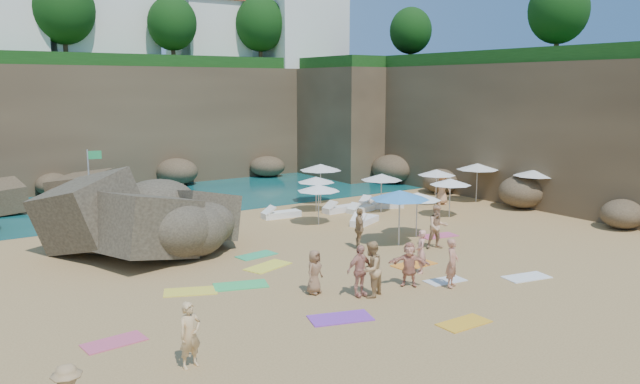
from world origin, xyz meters
TOP-DOWN VIEW (x-y plane):
  - ground at (0.00, 0.00)m, footprint 120.00×120.00m
  - seawater at (0.00, 30.00)m, footprint 120.00×120.00m
  - cliff_back at (2.00, 25.00)m, footprint 44.00×8.00m
  - cliff_right at (19.00, 8.00)m, footprint 8.00×30.00m
  - cliff_corner at (17.00, 20.00)m, footprint 10.00×12.00m
  - clifftop_buildings at (2.96, 25.79)m, footprint 28.48×9.48m
  - clifftop_trees at (4.78, 19.52)m, footprint 35.60×23.82m
  - rock_outcrop at (-6.67, 5.09)m, footprint 8.64×7.51m
  - flag_pole at (-5.81, 11.93)m, footprint 0.71×0.14m
  - parasol_0 at (6.37, 9.42)m, footprint 2.43×2.43m
  - parasol_1 at (4.83, 7.57)m, footprint 2.02×2.02m
  - parasol_2 at (7.61, 5.41)m, footprint 2.22×2.22m
  - parasol_3 at (14.19, 4.62)m, footprint 2.41×2.41m
  - parasol_4 at (9.82, 2.51)m, footprint 2.13×2.13m
  - parasol_5 at (3.15, 4.82)m, footprint 2.11×2.11m
  - parasol_7 at (11.65, 5.38)m, footprint 2.15×2.15m
  - parasol_8 at (15.12, 1.34)m, footprint 2.36×2.36m
  - parasol_9 at (5.44, 0.29)m, footprint 2.15×2.15m
  - parasol_10 at (3.76, -0.44)m, footprint 2.54×2.54m
  - lounger_0 at (2.45, 7.27)m, footprint 2.08×0.84m
  - lounger_1 at (8.71, 7.64)m, footprint 1.81×1.07m
  - lounger_2 at (5.85, 6.71)m, footprint 2.06×0.76m
  - lounger_3 at (8.67, 6.14)m, footprint 1.84×1.19m
  - lounger_4 at (6.78, 6.11)m, footprint 1.83×0.94m
  - lounger_5 at (5.12, 3.67)m, footprint 2.06×1.45m
  - towel_1 at (-9.35, -3.97)m, footprint 1.68×0.95m
  - towel_2 at (-0.57, -8.25)m, footprint 1.58×0.79m
  - towel_3 at (-4.37, -1.56)m, footprint 2.02×1.43m
  - towel_4 at (-6.04, -1.21)m, footprint 1.95×1.48m
  - towel_5 at (1.83, -5.12)m, footprint 1.52×0.88m
  - towel_6 at (-3.31, -5.94)m, footprint 2.03×1.42m
  - towel_9 at (6.36, -0.20)m, footprint 1.82×1.14m
  - towel_10 at (2.28, -3.02)m, footprint 1.75×0.92m
  - towel_11 at (-2.10, 1.51)m, footprint 1.71×1.03m
  - towel_12 at (-2.48, -0.10)m, footprint 2.01×1.44m
  - towel_13 at (4.54, -6.46)m, footprint 1.80×1.14m
  - person_stand_0 at (-8.21, -6.48)m, footprint 0.67×0.51m
  - person_stand_1 at (-1.34, -4.91)m, footprint 1.11×1.01m
  - person_stand_2 at (-2.13, 9.54)m, footprint 1.32×0.81m
  - person_stand_3 at (2.01, 0.06)m, footprint 0.83×1.10m
  - person_stand_4 at (11.98, 5.23)m, footprint 1.05×0.90m
  - person_stand_5 at (-6.10, 11.31)m, footprint 1.41×0.55m
  - person_stand_6 at (1.79, -3.90)m, footprint 0.64×0.70m
  - person_lie_1 at (-1.65, -4.71)m, footprint 1.03×1.71m
  - person_lie_2 at (-2.73, -3.67)m, footprint 1.23×1.61m
  - person_lie_3 at (0.38, -4.83)m, footprint 2.05×2.06m
  - person_lie_4 at (1.51, -5.73)m, footprint 1.33×1.75m
  - person_lie_5 at (4.70, -1.78)m, footprint 1.53×2.03m

SIDE VIEW (x-z plane):
  - ground at x=0.00m, z-range 0.00..0.00m
  - rock_outcrop at x=-6.67m, z-range -1.45..1.45m
  - seawater at x=0.00m, z-range 0.00..0.00m
  - towel_5 at x=1.83m, z-range 0.00..0.03m
  - towel_2 at x=-0.57m, z-range 0.00..0.03m
  - towel_1 at x=-9.35m, z-range 0.00..0.03m
  - towel_11 at x=-2.10m, z-range 0.00..0.03m
  - towel_13 at x=4.54m, z-range 0.00..0.03m
  - towel_9 at x=6.36m, z-range 0.00..0.03m
  - towel_10 at x=2.28m, z-range 0.00..0.03m
  - towel_4 at x=-6.04m, z-range 0.00..0.03m
  - towel_12 at x=-2.48m, z-range 0.00..0.03m
  - towel_3 at x=-4.37m, z-range 0.00..0.03m
  - towel_6 at x=-3.31m, z-range 0.00..0.03m
  - lounger_1 at x=8.71m, z-range 0.00..0.27m
  - lounger_4 at x=6.78m, z-range 0.00..0.27m
  - lounger_3 at x=8.67m, z-range 0.00..0.27m
  - lounger_5 at x=5.12m, z-range 0.00..0.31m
  - lounger_2 at x=5.85m, z-range 0.00..0.32m
  - lounger_0 at x=2.45m, z-range 0.00..0.32m
  - person_lie_2 at x=-2.73m, z-range 0.00..0.39m
  - person_lie_4 at x=1.51m, z-range 0.00..0.40m
  - person_lie_3 at x=0.38m, z-range 0.00..0.40m
  - person_lie_1 at x=-1.65m, z-range 0.00..0.41m
  - person_lie_5 at x=4.70m, z-range 0.00..0.69m
  - person_stand_5 at x=-6.10m, z-range 0.00..1.48m
  - person_stand_6 at x=1.79m, z-range 0.00..1.60m
  - person_stand_0 at x=-8.21m, z-range 0.00..1.66m
  - person_stand_3 at x=2.01m, z-range 0.00..1.73m
  - person_stand_1 at x=-1.34m, z-range 0.00..1.85m
  - person_stand_4 at x=11.98m, z-range 0.00..1.89m
  - person_stand_2 at x=-2.13m, z-range 0.00..1.90m
  - parasol_1 at x=4.83m, z-range 0.80..2.70m
  - parasol_5 at x=3.15m, z-range 0.83..2.83m
  - parasol_4 at x=9.82m, z-range 0.84..2.86m
  - parasol_7 at x=11.65m, z-range 0.85..2.88m
  - parasol_9 at x=5.44m, z-range 0.85..2.88m
  - parasol_2 at x=7.61m, z-range 0.88..2.98m
  - parasol_8 at x=15.12m, z-range 0.93..3.16m
  - parasol_3 at x=14.19m, z-range 0.95..3.24m
  - parasol_0 at x=6.37m, z-range 0.96..3.25m
  - parasol_10 at x=3.76m, z-range 1.00..3.41m
  - flag_pole at x=-5.81m, z-range 0.50..4.13m
  - cliff_back at x=2.00m, z-range 0.00..8.00m
  - cliff_right at x=19.00m, z-range 0.00..8.00m
  - cliff_corner at x=17.00m, z-range 0.00..8.00m
  - clifftop_buildings at x=2.96m, z-range 7.74..14.74m
  - clifftop_trees at x=4.78m, z-range 9.06..13.46m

